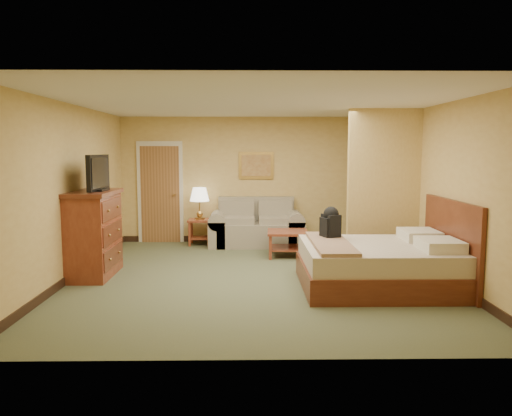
{
  "coord_description": "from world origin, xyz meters",
  "views": [
    {
      "loc": [
        -0.12,
        -7.39,
        1.92
      ],
      "look_at": [
        0.0,
        0.6,
        0.99
      ],
      "focal_mm": 35.0,
      "sensor_mm": 36.0,
      "label": 1
    }
  ],
  "objects_px": {
    "coffee_table": "(287,238)",
    "dresser": "(94,233)",
    "loveseat": "(256,230)",
    "bed": "(386,264)"
  },
  "relations": [
    {
      "from": "coffee_table",
      "to": "dresser",
      "type": "xyz_separation_m",
      "value": [
        -3.06,
        -1.37,
        0.33
      ]
    },
    {
      "from": "coffee_table",
      "to": "dresser",
      "type": "relative_size",
      "value": 0.58
    },
    {
      "from": "loveseat",
      "to": "bed",
      "type": "bearing_deg",
      "value": -60.7
    },
    {
      "from": "dresser",
      "to": "bed",
      "type": "bearing_deg",
      "value": -9.35
    },
    {
      "from": "coffee_table",
      "to": "bed",
      "type": "distance_m",
      "value": 2.41
    },
    {
      "from": "loveseat",
      "to": "coffee_table",
      "type": "relative_size",
      "value": 2.52
    },
    {
      "from": "loveseat",
      "to": "dresser",
      "type": "bearing_deg",
      "value": -135.82
    },
    {
      "from": "coffee_table",
      "to": "loveseat",
      "type": "bearing_deg",
      "value": 116.92
    },
    {
      "from": "coffee_table",
      "to": "dresser",
      "type": "bearing_deg",
      "value": -155.84
    },
    {
      "from": "loveseat",
      "to": "bed",
      "type": "height_order",
      "value": "bed"
    }
  ]
}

